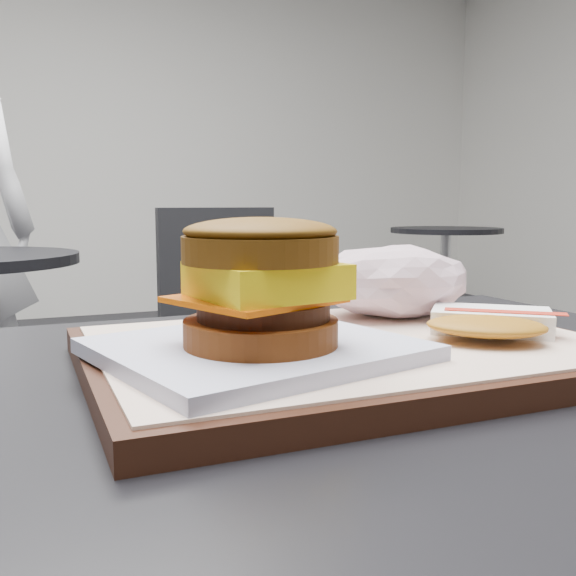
# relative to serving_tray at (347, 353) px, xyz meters

# --- Properties ---
(serving_tray) EXTENTS (0.38, 0.28, 0.02)m
(serving_tray) POSITION_rel_serving_tray_xyz_m (0.00, 0.00, 0.00)
(serving_tray) COLOR black
(serving_tray) RESTS_ON customer_table
(breakfast_sandwich) EXTENTS (0.22, 0.21, 0.09)m
(breakfast_sandwich) POSITION_rel_serving_tray_xyz_m (-0.08, -0.03, 0.05)
(breakfast_sandwich) COLOR white
(breakfast_sandwich) RESTS_ON serving_tray
(hash_brown) EXTENTS (0.14, 0.13, 0.02)m
(hash_brown) POSITION_rel_serving_tray_xyz_m (0.11, -0.03, 0.02)
(hash_brown) COLOR white
(hash_brown) RESTS_ON serving_tray
(crumpled_wrapper) EXTENTS (0.14, 0.11, 0.06)m
(crumpled_wrapper) POSITION_rel_serving_tray_xyz_m (0.09, 0.08, 0.04)
(crumpled_wrapper) COLOR silver
(crumpled_wrapper) RESTS_ON serving_tray
(neighbor_chair) EXTENTS (0.62, 0.46, 0.88)m
(neighbor_chair) POSITION_rel_serving_tray_xyz_m (0.25, 1.58, -0.27)
(neighbor_chair) COLOR #98989D
(neighbor_chair) RESTS_ON ground
(bg_table_near) EXTENTS (0.66, 0.66, 0.75)m
(bg_table_near) POSITION_rel_serving_tray_xyz_m (2.15, 2.76, -0.22)
(bg_table_near) COLOR black
(bg_table_near) RESTS_ON ground
(bg_table_far) EXTENTS (0.66, 0.66, 0.75)m
(bg_table_far) POSITION_rel_serving_tray_xyz_m (1.75, 4.46, -0.22)
(bg_table_far) COLOR black
(bg_table_far) RESTS_ON ground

